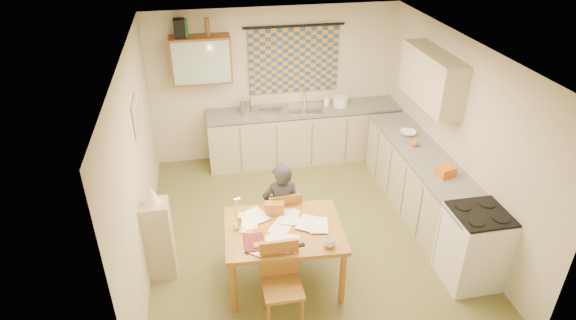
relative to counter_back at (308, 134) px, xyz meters
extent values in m
cube|color=brown|center=(-0.49, -1.95, -0.46)|extent=(4.00, 4.50, 0.02)
cube|color=white|center=(-0.49, -1.95, 2.06)|extent=(4.00, 4.50, 0.02)
cube|color=beige|center=(-0.49, 0.31, 0.80)|extent=(4.00, 0.02, 2.50)
cube|color=beige|center=(-0.49, -4.21, 0.80)|extent=(4.00, 0.02, 2.50)
cube|color=beige|center=(-2.50, -1.95, 0.80)|extent=(0.02, 4.50, 2.50)
cube|color=beige|center=(1.52, -1.95, 0.80)|extent=(0.02, 4.50, 2.50)
cube|color=navy|center=(-0.19, 0.27, 1.20)|extent=(1.45, 0.03, 1.05)
cylinder|color=black|center=(-0.19, 0.25, 1.75)|extent=(1.60, 0.04, 0.04)
cube|color=brown|center=(-1.64, 0.13, 1.35)|extent=(0.90, 0.34, 0.70)
cube|color=#99B2A5|center=(-1.64, -0.04, 1.35)|extent=(0.84, 0.02, 0.64)
cube|color=tan|center=(1.34, -1.40, 1.40)|extent=(0.34, 1.30, 0.70)
cube|color=beige|center=(-2.46, -1.55, 1.25)|extent=(0.04, 0.50, 0.40)
cube|color=#BCB9A4|center=(-2.44, -1.55, 1.25)|extent=(0.01, 0.42, 0.32)
cube|color=tan|center=(0.00, 0.00, -0.02)|extent=(3.30, 0.60, 0.86)
cube|color=#5F5B59|center=(0.00, 0.00, 0.45)|extent=(3.30, 0.62, 0.04)
cube|color=tan|center=(1.21, -1.91, -0.02)|extent=(0.60, 2.95, 0.86)
cube|color=#5F5B59|center=(1.21, -1.91, 0.45)|extent=(0.62, 2.95, 0.04)
cube|color=white|center=(1.21, -3.21, 0.01)|extent=(0.62, 0.62, 0.93)
cube|color=black|center=(1.21, -3.21, 0.49)|extent=(0.59, 0.59, 0.03)
cube|color=silver|center=(-0.05, 0.00, 0.43)|extent=(0.62, 0.53, 0.10)
cylinder|color=silver|center=(-0.03, 0.18, 0.61)|extent=(0.03, 0.03, 0.28)
cube|color=silver|center=(-0.61, 0.00, 0.50)|extent=(0.44, 0.41, 0.06)
cylinder|color=silver|center=(-1.02, 0.00, 0.59)|extent=(0.19, 0.19, 0.24)
cylinder|color=white|center=(0.53, 0.00, 0.55)|extent=(0.26, 0.26, 0.16)
imported|color=white|center=(0.32, 0.05, 0.56)|extent=(0.12, 0.12, 0.18)
imported|color=white|center=(1.21, -1.20, 0.50)|extent=(0.36, 0.36, 0.06)
cube|color=#D1610E|center=(1.21, -2.36, 0.53)|extent=(0.26, 0.21, 0.12)
sphere|color=#D1610E|center=(1.16, -1.56, 0.52)|extent=(0.10, 0.10, 0.10)
cube|color=black|center=(-1.91, 0.13, 1.83)|extent=(0.17, 0.20, 0.26)
cylinder|color=#195926|center=(-1.82, 0.13, 1.83)|extent=(0.08, 0.08, 0.26)
cylinder|color=brown|center=(-1.51, 0.13, 1.83)|extent=(0.09, 0.09, 0.26)
cube|color=brown|center=(-0.93, -2.81, 0.27)|extent=(1.37, 1.08, 0.05)
cube|color=brown|center=(-0.84, -2.20, -0.02)|extent=(0.43, 0.43, 0.04)
cube|color=brown|center=(-0.83, -2.38, 0.22)|extent=(0.40, 0.07, 0.44)
cube|color=brown|center=(-1.05, -3.40, -0.01)|extent=(0.41, 0.41, 0.04)
cube|color=brown|center=(-1.05, -3.21, 0.23)|extent=(0.41, 0.04, 0.45)
imported|color=black|center=(-0.86, -2.29, 0.19)|extent=(0.49, 0.35, 1.27)
cube|color=tan|center=(-2.33, -2.42, 0.05)|extent=(0.32, 0.30, 1.01)
cone|color=beige|center=(-2.33, -2.42, 0.67)|extent=(0.20, 0.20, 0.22)
cube|color=brown|center=(-0.98, -2.53, 0.38)|extent=(0.24, 0.14, 0.16)
imported|color=white|center=(-0.51, -3.20, 0.35)|extent=(0.21, 0.21, 0.10)
imported|color=maroon|center=(-1.39, -3.01, 0.31)|extent=(0.24, 0.31, 0.03)
imported|color=#D1610E|center=(-1.36, -2.91, 0.31)|extent=(0.24, 0.30, 0.02)
cube|color=#D1610E|center=(-1.24, -3.08, 0.32)|extent=(0.13, 0.09, 0.04)
cube|color=black|center=(-0.83, -3.14, 0.31)|extent=(0.13, 0.06, 0.02)
cylinder|color=silver|center=(-1.41, -2.74, 0.39)|extent=(0.06, 0.06, 0.18)
cylinder|color=white|center=(-1.44, -2.72, 0.59)|extent=(0.03, 0.03, 0.22)
sphere|color=#FFCC66|center=(-1.40, -2.73, 0.71)|extent=(0.02, 0.02, 0.02)
cube|color=white|center=(-0.95, -2.77, 0.30)|extent=(0.34, 0.36, 0.00)
cube|color=white|center=(-1.32, -2.59, 0.30)|extent=(0.28, 0.34, 0.00)
cube|color=white|center=(-0.93, -3.07, 0.30)|extent=(0.30, 0.35, 0.00)
cube|color=white|center=(-1.10, -3.05, 0.30)|extent=(0.31, 0.36, 0.00)
cube|color=white|center=(-0.82, -2.61, 0.31)|extent=(0.21, 0.30, 0.00)
cube|color=white|center=(-1.00, -3.07, 0.31)|extent=(0.30, 0.35, 0.00)
cube|color=white|center=(-1.30, -2.68, 0.31)|extent=(0.27, 0.34, 0.00)
cube|color=white|center=(-1.24, -3.07, 0.31)|extent=(0.35, 0.36, 0.00)
cube|color=white|center=(-1.06, -3.06, 0.31)|extent=(0.32, 0.36, 0.00)
cube|color=white|center=(-0.84, -2.63, 0.31)|extent=(0.31, 0.36, 0.00)
cube|color=white|center=(-1.20, -2.54, 0.31)|extent=(0.32, 0.36, 0.00)
cube|color=white|center=(-0.54, -2.85, 0.32)|extent=(0.26, 0.33, 0.00)
cube|color=white|center=(-0.65, -2.78, 0.32)|extent=(0.33, 0.36, 0.00)
camera|label=1|loc=(-1.69, -7.01, 3.61)|focal=30.00mm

